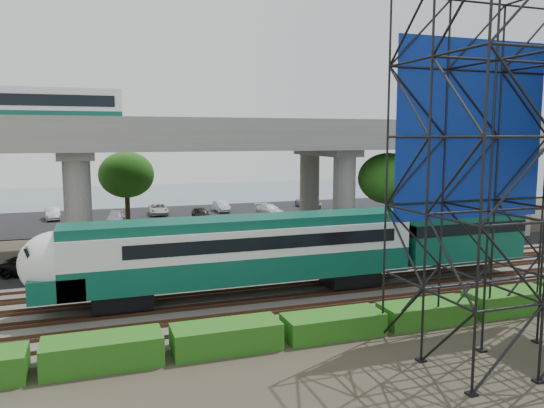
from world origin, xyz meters
name	(u,v)px	position (x,y,z in m)	size (l,w,h in m)	color
ground	(280,309)	(0.00, 0.00, 0.00)	(140.00, 140.00, 0.00)	#474233
ballast_bed	(268,296)	(0.00, 2.00, 0.10)	(90.00, 12.00, 0.20)	slate
service_road	(230,263)	(0.00, 10.50, 0.04)	(90.00, 5.00, 0.08)	black
parking_lot	(177,217)	(0.00, 34.00, 0.04)	(90.00, 18.00, 0.08)	black
harbor_water	(154,196)	(0.00, 56.00, 0.01)	(140.00, 40.00, 0.03)	#43586E
rail_tracks	(268,293)	(0.00, 2.00, 0.28)	(90.00, 9.52, 0.16)	#472D1E
commuter_train	(280,247)	(0.73, 2.00, 2.88)	(29.30, 3.06, 4.30)	black
overpass	(199,147)	(-0.93, 16.00, 8.21)	(80.00, 12.00, 12.40)	#9E9B93
scaffold_tower	(520,174)	(7.67, -7.98, 7.47)	(9.36, 6.36, 15.00)	black
hedge_strip	(333,323)	(1.01, -4.30, 0.56)	(34.60, 1.80, 1.20)	#1D5A14
trees	(152,181)	(-4.67, 16.17, 5.57)	(40.94, 16.94, 7.69)	#382314
suv	(38,265)	(-12.58, 11.39, 0.74)	(2.18, 4.72, 1.31)	black
parked_cars	(182,211)	(0.56, 33.68, 0.71)	(39.06, 9.67, 1.32)	white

